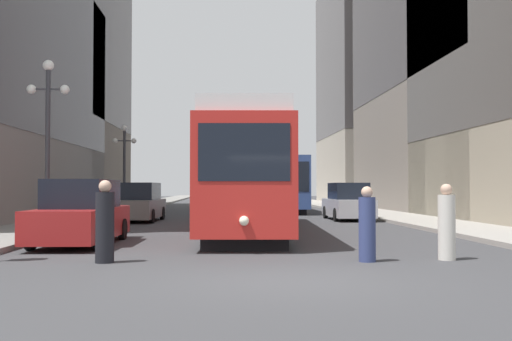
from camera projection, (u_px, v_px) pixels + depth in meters
name	position (u px, v px, depth m)	size (l,w,h in m)	color
ground_plane	(284.00, 281.00, 10.06)	(200.00, 200.00, 0.00)	#38383A
sidewalk_left	(143.00, 205.00, 49.57)	(3.16, 120.00, 0.15)	gray
sidewalk_right	(329.00, 205.00, 50.41)	(3.16, 120.00, 0.15)	gray
streetcar	(248.00, 174.00, 21.48)	(3.34, 15.07, 3.89)	black
transit_bus	(280.00, 182.00, 38.93)	(2.73, 11.65, 3.45)	black
parked_car_left_near	(81.00, 214.00, 16.51)	(1.99, 4.99, 1.82)	black
parked_car_left_mid	(139.00, 203.00, 27.74)	(2.07, 4.86, 1.82)	black
parked_car_right_far	(348.00, 203.00, 28.87)	(1.89, 4.63, 1.82)	black
pedestrian_crossing_near	(367.00, 227.00, 12.63)	(0.36, 0.36, 1.62)	navy
pedestrian_crossing_far	(105.00, 224.00, 12.45)	(0.39, 0.39, 1.75)	black
pedestrian_on_sidewalk	(447.00, 224.00, 12.94)	(0.38, 0.38, 1.68)	beige
lamp_post_left_near	(48.00, 119.00, 19.67)	(1.41, 0.36, 5.73)	#333338
lamp_post_left_far	(124.00, 155.00, 34.70)	(1.41, 0.36, 5.12)	#333338
building_left_midblock	(44.00, 36.00, 45.36)	(11.59, 16.16, 25.84)	slate
building_right_corner	(378.00, 63.00, 59.86)	(10.74, 16.73, 27.63)	#A89E8E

